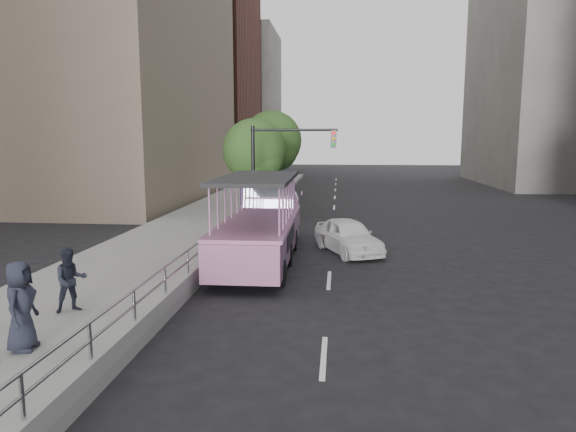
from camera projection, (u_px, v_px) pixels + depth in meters
The scene contains 14 objects.
ground at pixel (286, 322), 12.94m from camera, with size 160.00×160.00×0.00m, color black.
sidewalk at pixel (183, 237), 23.31m from camera, with size 5.50×80.00×0.30m, color #A4A49F.
kerb_wall at pixel (188, 279), 15.14m from camera, with size 0.24×30.00×0.36m, color #AFAFA9.
guardrail at pixel (188, 257), 15.04m from camera, with size 0.07×22.00×0.71m.
duck_boat at pixel (263, 227), 19.74m from camera, with size 2.58×9.89×3.27m.
car at pixel (348, 236), 20.73m from camera, with size 1.65×4.10×1.40m, color white.
pedestrian_mid at pixel (71, 280), 12.74m from camera, with size 0.79×0.61×1.61m, color #232634.
pedestrian_far at pixel (21, 306), 10.40m from camera, with size 0.91×0.59×1.86m, color #232634.
parking_sign at pixel (242, 207), 22.84m from camera, with size 0.23×0.51×2.44m.
traffic_signal at pixel (277, 161), 24.88m from camera, with size 4.20×0.32×5.20m.
street_tree_near at pixel (256, 153), 28.36m from camera, with size 3.52×3.52×5.72m.
street_tree_far at pixel (273, 143), 34.17m from camera, with size 3.97×3.97×6.45m.
midrise_brick at pixel (175, 66), 59.97m from camera, with size 18.00×16.00×26.00m, color brown.
midrise_stone_b at pixel (223, 102), 75.97m from camera, with size 16.00×14.00×20.00m, color gray.
Camera 1 is at (1.25, -12.33, 4.59)m, focal length 32.00 mm.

